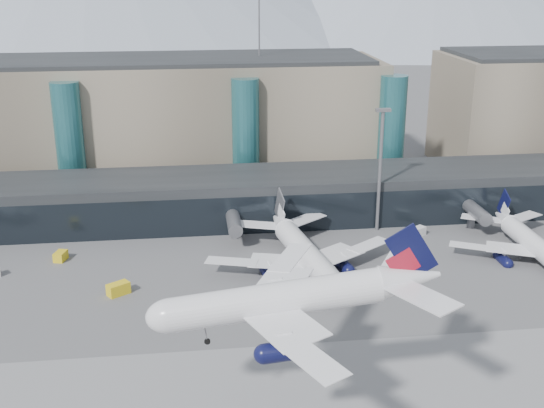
{
  "coord_description": "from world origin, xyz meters",
  "views": [
    {
      "loc": [
        -8.0,
        -80.63,
        51.99
      ],
      "look_at": [
        5.98,
        32.0,
        12.3
      ],
      "focal_mm": 45.0,
      "sensor_mm": 36.0,
      "label": 1
    }
  ],
  "objects_px": {
    "hero_jet": "(305,288)",
    "veh_c": "(325,280)",
    "jet_parked_right": "(528,234)",
    "veh_d": "(418,232)",
    "lightmast_mid": "(380,163)",
    "veh_b": "(61,256)",
    "jet_parked_mid": "(301,242)",
    "veh_h": "(118,289)"
  },
  "relations": [
    {
      "from": "hero_jet",
      "to": "veh_b",
      "type": "bearing_deg",
      "value": 127.78
    },
    {
      "from": "veh_c",
      "to": "lightmast_mid",
      "type": "bearing_deg",
      "value": 90.19
    },
    {
      "from": "veh_d",
      "to": "veh_b",
      "type": "bearing_deg",
      "value": 148.76
    },
    {
      "from": "jet_parked_right",
      "to": "veh_b",
      "type": "bearing_deg",
      "value": 85.57
    },
    {
      "from": "hero_jet",
      "to": "lightmast_mid",
      "type": "bearing_deg",
      "value": 70.39
    },
    {
      "from": "veh_b",
      "to": "lightmast_mid",
      "type": "bearing_deg",
      "value": -67.89
    },
    {
      "from": "lightmast_mid",
      "to": "hero_jet",
      "type": "height_order",
      "value": "lightmast_mid"
    },
    {
      "from": "jet_parked_right",
      "to": "veh_c",
      "type": "relative_size",
      "value": 10.27
    },
    {
      "from": "hero_jet",
      "to": "veh_c",
      "type": "height_order",
      "value": "hero_jet"
    },
    {
      "from": "veh_b",
      "to": "veh_d",
      "type": "relative_size",
      "value": 0.92
    },
    {
      "from": "jet_parked_mid",
      "to": "jet_parked_right",
      "type": "relative_size",
      "value": 1.16
    },
    {
      "from": "hero_jet",
      "to": "jet_parked_right",
      "type": "relative_size",
      "value": 1.07
    },
    {
      "from": "lightmast_mid",
      "to": "veh_b",
      "type": "bearing_deg",
      "value": -172.83
    },
    {
      "from": "jet_parked_right",
      "to": "veh_b",
      "type": "xyz_separation_m",
      "value": [
        -87.84,
        7.78,
        -3.1
      ]
    },
    {
      "from": "jet_parked_right",
      "to": "hero_jet",
      "type": "bearing_deg",
      "value": 132.61
    },
    {
      "from": "jet_parked_mid",
      "to": "veh_b",
      "type": "height_order",
      "value": "jet_parked_mid"
    },
    {
      "from": "lightmast_mid",
      "to": "jet_parked_right",
      "type": "relative_size",
      "value": 0.79
    },
    {
      "from": "veh_c",
      "to": "veh_d",
      "type": "height_order",
      "value": "veh_d"
    },
    {
      "from": "lightmast_mid",
      "to": "veh_h",
      "type": "height_order",
      "value": "lightmast_mid"
    },
    {
      "from": "jet_parked_right",
      "to": "veh_d",
      "type": "xyz_separation_m",
      "value": [
        -17.54,
        11.46,
        -3.04
      ]
    },
    {
      "from": "jet_parked_right",
      "to": "veh_h",
      "type": "relative_size",
      "value": 8.86
    },
    {
      "from": "jet_parked_right",
      "to": "veh_d",
      "type": "height_order",
      "value": "jet_parked_right"
    },
    {
      "from": "lightmast_mid",
      "to": "veh_d",
      "type": "bearing_deg",
      "value": -29.51
    },
    {
      "from": "lightmast_mid",
      "to": "veh_d",
      "type": "distance_m",
      "value": 16.0
    },
    {
      "from": "jet_parked_mid",
      "to": "veh_h",
      "type": "relative_size",
      "value": 10.23
    },
    {
      "from": "jet_parked_right",
      "to": "veh_h",
      "type": "height_order",
      "value": "jet_parked_right"
    },
    {
      "from": "veh_b",
      "to": "veh_h",
      "type": "distance_m",
      "value": 19.66
    },
    {
      "from": "veh_c",
      "to": "veh_h",
      "type": "xyz_separation_m",
      "value": [
        -34.98,
        0.77,
        0.13
      ]
    },
    {
      "from": "veh_b",
      "to": "veh_h",
      "type": "relative_size",
      "value": 0.8
    },
    {
      "from": "hero_jet",
      "to": "veh_c",
      "type": "distance_m",
      "value": 42.32
    },
    {
      "from": "jet_parked_mid",
      "to": "hero_jet",
      "type": "bearing_deg",
      "value": 161.34
    },
    {
      "from": "veh_d",
      "to": "hero_jet",
      "type": "bearing_deg",
      "value": -154.48
    },
    {
      "from": "lightmast_mid",
      "to": "veh_c",
      "type": "xyz_separation_m",
      "value": [
        -15.89,
        -24.27,
        -13.54
      ]
    },
    {
      "from": "veh_c",
      "to": "veh_d",
      "type": "xyz_separation_m",
      "value": [
        23.36,
        20.04,
        0.03
      ]
    },
    {
      "from": "lightmast_mid",
      "to": "veh_c",
      "type": "distance_m",
      "value": 32.01
    },
    {
      "from": "jet_parked_mid",
      "to": "veh_c",
      "type": "bearing_deg",
      "value": -172.28
    },
    {
      "from": "lightmast_mid",
      "to": "hero_jet",
      "type": "distance_m",
      "value": 66.88
    },
    {
      "from": "veh_b",
      "to": "veh_d",
      "type": "height_order",
      "value": "veh_d"
    },
    {
      "from": "jet_parked_mid",
      "to": "jet_parked_right",
      "type": "bearing_deg",
      "value": -99.89
    },
    {
      "from": "lightmast_mid",
      "to": "jet_parked_mid",
      "type": "bearing_deg",
      "value": -140.26
    },
    {
      "from": "lightmast_mid",
      "to": "veh_h",
      "type": "xyz_separation_m",
      "value": [
        -50.87,
        -23.5,
        -13.41
      ]
    },
    {
      "from": "veh_d",
      "to": "veh_c",
      "type": "bearing_deg",
      "value": -173.61
    }
  ]
}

